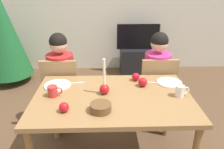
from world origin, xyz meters
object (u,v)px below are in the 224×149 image
bowl_walnuts (101,107)px  person_left_child (62,84)px  person_right_child (156,82)px  apple_by_left_plate (64,107)px  mug_left (53,91)px  plate_left (57,85)px  chair_right (156,88)px  tv (138,37)px  christmas_tree (3,32)px  dining_table (113,104)px  apple_near_candle (136,77)px  candle_centerpiece (104,87)px  tv_stand (137,61)px  mug_right (180,91)px  chair_left (62,89)px  plate_right (169,82)px  apple_by_right_mug (143,82)px

bowl_walnuts → person_left_child: bearing=118.2°
person_right_child → apple_by_left_plate: person_right_child is taller
mug_left → plate_left: bearing=91.6°
chair_right → tv: tv is taller
tv → christmas_tree: 2.33m
dining_table → person_right_child: 0.84m
dining_table → apple_near_candle: (0.25, 0.32, 0.12)m
candle_centerpiece → mug_left: bearing=-176.1°
person_right_child → apple_near_candle: (-0.29, -0.32, 0.22)m
tv_stand → apple_near_candle: bearing=-98.7°
chair_right → plate_left: size_ratio=3.53×
person_left_child → person_right_child: same height
dining_table → person_right_child: bearing=49.9°
apple_near_candle → mug_right: bearing=-44.5°
chair_left → tv_stand: bearing=56.5°
chair_right → plate_right: (0.03, -0.36, 0.24)m
apple_near_candle → tv: bearing=81.3°
mug_left → chair_left: bearing=94.7°
person_left_child → bowl_walnuts: bearing=-61.8°
mug_left → tv_stand: bearing=64.8°
tv_stand → candle_centerpiece: (-0.62, -2.25, 0.58)m
mug_right → apple_by_right_mug: bearing=145.1°
tv → plate_left: bearing=-117.4°
tv → plate_left: size_ratio=3.10×
person_left_child → plate_left: (0.04, -0.42, 0.19)m
person_left_child → dining_table: bearing=-48.2°
dining_table → mug_left: mug_left is taller
person_left_child → apple_near_candle: person_left_child is taller
christmas_tree → chair_left: bearing=-49.0°
plate_left → person_left_child: bearing=95.9°
person_right_child → tv_stand: (0.01, 1.66, -0.33)m
chair_left → candle_centerpiece: candle_centerpiece is taller
christmas_tree → apple_by_right_mug: bearing=-41.0°
christmas_tree → plate_right: 2.88m
apple_by_left_plate → mug_right: bearing=12.4°
bowl_walnuts → apple_by_left_plate: bearing=179.9°
tv_stand → apple_by_right_mug: bearing=-96.9°
plate_right → bowl_walnuts: (-0.67, -0.49, 0.03)m
bowl_walnuts → apple_by_left_plate: 0.28m
chair_right → apple_near_candle: (-0.29, -0.29, 0.28)m
dining_table → mug_left: size_ratio=10.72×
apple_near_candle → mug_left: bearing=-158.5°
person_left_child → christmas_tree: christmas_tree is taller
plate_left → apple_near_candle: bearing=7.1°
tv → bowl_walnuts: (-0.65, -2.54, 0.07)m
christmas_tree → candle_centerpiece: (1.67, -1.91, -0.07)m
dining_table → mug_left: (-0.52, 0.01, 0.13)m
tv → plate_right: tv is taller
tv_stand → bowl_walnuts: size_ratio=3.80×
dining_table → apple_near_candle: size_ratio=17.42×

